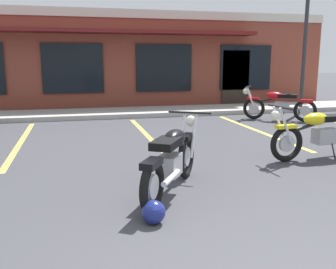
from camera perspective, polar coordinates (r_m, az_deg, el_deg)
The scene contains 9 objects.
ground_plane at distance 5.73m, azimuth 3.13°, elevation -6.49°, with size 80.00×80.00×0.00m, color #3D3D42.
sidewalk_kerb at distance 12.33m, azimuth -6.28°, elevation 3.33°, with size 22.00×1.80×0.14m, color #A8A59E.
brick_storefront_building at distance 16.33m, azimuth -8.40°, elevation 11.08°, with size 16.18×6.09×3.48m.
painted_stall_lines at distance 8.83m, azimuth -3.12°, elevation -0.17°, with size 11.25×4.80×0.01m.
motorcycle_foreground_classic at distance 4.98m, azimuth 0.63°, elevation -3.68°, with size 1.36×1.86×0.98m.
motorcycle_red_sportbike at distance 7.25m, azimuth 21.93°, elevation 0.23°, with size 2.11×0.66×0.98m.
motorcycle_blue_standard at distance 11.47m, azimuth 16.30°, elevation 4.35°, with size 1.82×1.44×0.98m.
helmet_on_pavement at distance 4.15m, azimuth -2.20°, elevation -11.61°, with size 0.26×0.26×0.26m.
parking_lot_lamp_post at distance 13.15m, azimuth 20.46°, elevation 16.19°, with size 0.24×0.76×4.65m.
Camera 1 is at (-1.61, -1.88, 1.74)m, focal length 40.42 mm.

